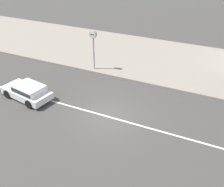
% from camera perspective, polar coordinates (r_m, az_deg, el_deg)
% --- Properties ---
extents(ground_plane, '(160.00, 160.00, 0.00)m').
position_cam_1_polar(ground_plane, '(16.97, -0.92, -5.05)').
color(ground_plane, '#423F3D').
extents(lane_centre_stripe, '(50.40, 0.14, 0.01)m').
position_cam_1_polar(lane_centre_stripe, '(16.97, -0.92, -5.04)').
color(lane_centre_stripe, silver).
rests_on(lane_centre_stripe, ground).
extents(kerb_strip, '(68.00, 10.00, 0.15)m').
position_cam_1_polar(kerb_strip, '(25.21, 9.18, 7.59)').
color(kerb_strip, gray).
rests_on(kerb_strip, ground).
extents(hatchback_white_1, '(4.06, 2.25, 1.10)m').
position_cam_1_polar(hatchback_white_1, '(19.46, -17.92, 0.53)').
color(hatchback_white_1, white).
rests_on(hatchback_white_1, ground).
extents(street_clock, '(0.64, 0.22, 3.36)m').
position_cam_1_polar(street_clock, '(21.79, -4.09, 11.39)').
color(street_clock, '#9E9EA3').
rests_on(street_clock, kerb_strip).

